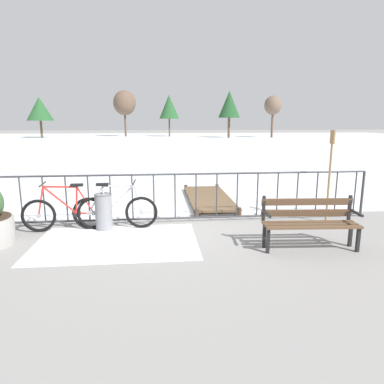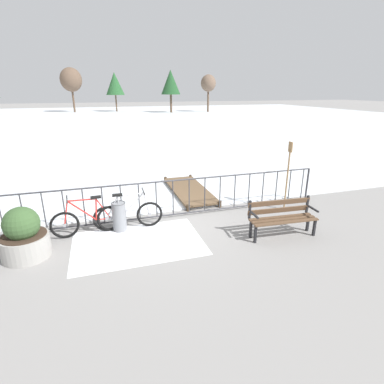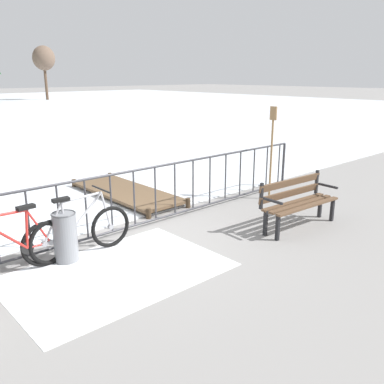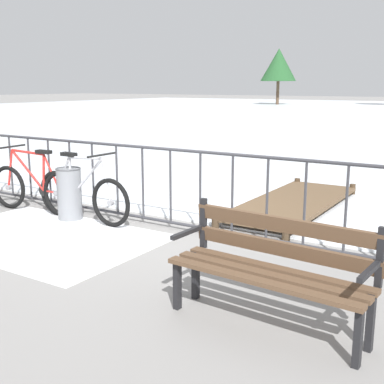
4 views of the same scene
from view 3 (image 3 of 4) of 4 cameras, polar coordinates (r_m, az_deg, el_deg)
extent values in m
plane|color=gray|center=(7.24, -9.27, -5.51)|extent=(160.00, 160.00, 0.00)
cube|color=white|center=(5.87, -10.23, -10.79)|extent=(2.90, 1.95, 0.01)
cylinder|color=#38383D|center=(6.93, -9.65, 2.61)|extent=(9.00, 0.04, 0.04)
cylinder|color=#38383D|center=(7.21, -9.29, -4.91)|extent=(9.00, 0.04, 0.04)
cylinder|color=#38383D|center=(10.13, 12.43, 3.60)|extent=(0.06, 0.06, 1.05)
cylinder|color=#38383D|center=(6.39, -21.53, -3.97)|extent=(0.03, 0.03, 0.97)
cylinder|color=#38383D|center=(6.55, -17.84, -3.15)|extent=(0.03, 0.03, 0.97)
cylinder|color=#38383D|center=(6.74, -14.34, -2.35)|extent=(0.03, 0.03, 0.97)
cylinder|color=#38383D|center=(6.94, -11.04, -1.59)|extent=(0.03, 0.03, 0.97)
cylinder|color=#38383D|center=(7.18, -7.95, -0.88)|extent=(0.03, 0.03, 0.97)
cylinder|color=#38383D|center=(7.43, -5.06, -0.20)|extent=(0.03, 0.03, 0.97)
cylinder|color=#38383D|center=(7.70, -2.36, 0.43)|extent=(0.03, 0.03, 0.97)
cylinder|color=#38383D|center=(7.99, 0.14, 1.01)|extent=(0.03, 0.03, 0.97)
cylinder|color=#38383D|center=(8.29, 2.47, 1.55)|extent=(0.03, 0.03, 0.97)
cylinder|color=#38383D|center=(8.61, 4.63, 2.05)|extent=(0.03, 0.03, 0.97)
cylinder|color=#38383D|center=(8.94, 6.64, 2.51)|extent=(0.03, 0.03, 0.97)
cylinder|color=#38383D|center=(9.27, 8.50, 2.93)|extent=(0.03, 0.03, 0.97)
cylinder|color=#38383D|center=(9.62, 10.23, 3.32)|extent=(0.03, 0.03, 0.97)
cylinder|color=#38383D|center=(9.98, 11.84, 3.68)|extent=(0.03, 0.03, 0.97)
torus|color=black|center=(6.23, -18.88, -6.55)|extent=(0.66, 0.12, 0.66)
cylinder|color=gray|center=(6.23, -18.88, -6.55)|extent=(0.08, 0.07, 0.08)
cylinder|color=red|center=(6.00, -21.76, -4.77)|extent=(0.08, 0.04, 0.53)
cylinder|color=red|center=(5.88, -24.54, -5.34)|extent=(0.61, 0.09, 0.59)
cylinder|color=red|center=(5.81, -24.64, -2.85)|extent=(0.63, 0.09, 0.07)
cylinder|color=red|center=(6.15, -20.27, -6.85)|extent=(0.34, 0.06, 0.05)
cylinder|color=red|center=(6.07, -20.33, -4.49)|extent=(0.32, 0.06, 0.56)
cube|color=black|center=(5.91, -21.88, -1.95)|extent=(0.25, 0.12, 0.05)
cylinder|color=black|center=(6.09, -21.69, -7.16)|extent=(0.18, 0.04, 0.18)
torus|color=black|center=(6.19, -19.64, -6.76)|extent=(0.66, 0.08, 0.66)
cylinder|color=gray|center=(6.19, -19.64, -6.76)|extent=(0.08, 0.06, 0.08)
torus|color=black|center=(6.59, -11.14, -4.71)|extent=(0.66, 0.08, 0.66)
cylinder|color=gray|center=(6.59, -11.14, -4.71)|extent=(0.08, 0.06, 0.08)
cylinder|color=#B2B2B7|center=(6.20, -17.18, -3.68)|extent=(0.08, 0.04, 0.53)
cylinder|color=#B2B2B7|center=(6.31, -14.59, -2.97)|extent=(0.61, 0.05, 0.59)
cylinder|color=#B2B2B7|center=(6.23, -14.93, -0.70)|extent=(0.63, 0.05, 0.07)
cylinder|color=#B2B2B7|center=(6.24, -18.21, -6.34)|extent=(0.34, 0.04, 0.05)
cylinder|color=#B2B2B7|center=(6.14, -18.60, -4.09)|extent=(0.32, 0.04, 0.56)
cylinder|color=#B2B2B7|center=(6.47, -11.76, -2.42)|extent=(0.16, 0.04, 0.59)
cube|color=black|center=(6.10, -17.59, -1.02)|extent=(0.24, 0.11, 0.05)
cylinder|color=black|center=(6.34, -12.42, 0.38)|extent=(0.04, 0.52, 0.03)
cylinder|color=black|center=(6.30, -16.81, -5.92)|extent=(0.18, 0.02, 0.18)
cube|color=brown|center=(7.55, 13.87, -1.33)|extent=(1.60, 0.21, 0.04)
cube|color=brown|center=(7.47, 14.80, -1.60)|extent=(1.60, 0.21, 0.04)
cube|color=brown|center=(7.38, 15.74, -1.88)|extent=(1.60, 0.21, 0.04)
cube|color=brown|center=(7.57, 13.37, -0.16)|extent=(1.60, 0.16, 0.12)
cube|color=brown|center=(7.52, 13.47, 1.31)|extent=(1.60, 0.16, 0.12)
cube|color=black|center=(8.06, 18.71, -2.27)|extent=(0.05, 0.06, 0.44)
cube|color=black|center=(8.20, 17.18, -1.84)|extent=(0.05, 0.06, 0.44)
cube|color=black|center=(8.14, 16.76, 1.34)|extent=(0.05, 0.05, 0.45)
cube|color=black|center=(8.01, 18.19, 0.80)|extent=(0.07, 0.40, 0.04)
cube|color=black|center=(6.89, 11.69, -4.81)|extent=(0.05, 0.06, 0.44)
cube|color=black|center=(7.05, 10.06, -4.24)|extent=(0.05, 0.06, 0.44)
cube|color=black|center=(6.99, 9.51, -0.55)|extent=(0.05, 0.05, 0.45)
cube|color=black|center=(6.84, 11.05, -1.22)|extent=(0.07, 0.40, 0.04)
cylinder|color=gray|center=(6.25, -17.02, -5.99)|extent=(0.34, 0.34, 0.72)
torus|color=#494A4E|center=(6.13, -17.29, -2.86)|extent=(0.35, 0.35, 0.02)
cylinder|color=#937047|center=(9.01, 10.80, 4.30)|extent=(0.04, 0.04, 1.70)
cube|color=#937047|center=(8.87, 11.13, 10.57)|extent=(0.03, 0.16, 0.28)
cube|color=brown|center=(9.27, -9.02, 0.07)|extent=(1.10, 2.99, 0.06)
cylinder|color=#433323|center=(7.83, -6.00, -2.95)|extent=(0.10, 0.10, 0.20)
cylinder|color=#433323|center=(8.42, -0.56, -1.51)|extent=(0.10, 0.10, 0.20)
cylinder|color=#433323|center=(10.31, -15.91, 1.14)|extent=(0.10, 0.10, 0.20)
cylinder|color=#433323|center=(10.76, -11.21, 2.06)|extent=(0.10, 0.10, 0.20)
cylinder|color=brown|center=(47.51, -19.43, 13.99)|extent=(0.28, 0.28, 3.55)
ellipsoid|color=brown|center=(47.53, -19.71, 16.94)|extent=(2.26, 2.26, 2.49)
camera|label=1|loc=(3.80, 69.96, -1.65)|focal=32.04mm
camera|label=2|loc=(2.75, 91.38, 15.35)|focal=28.05mm
camera|label=4|loc=(7.52, 44.02, 5.67)|focal=46.56mm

